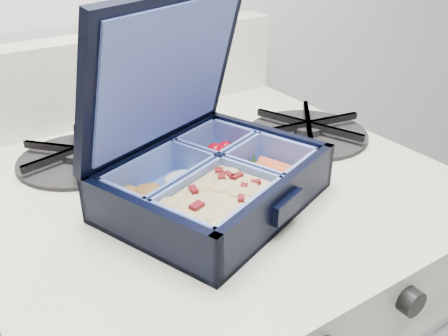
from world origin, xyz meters
TOP-DOWN VIEW (x-y plane):
  - bento_box at (0.35, 1.62)m, footprint 0.29×0.26m
  - burner_grate at (0.58, 1.70)m, footprint 0.21×0.21m
  - burner_grate_rear at (0.25, 1.82)m, footprint 0.20×0.20m
  - fork at (0.40, 1.73)m, footprint 0.13×0.19m

SIDE VIEW (x-z plane):
  - fork at x=0.40m, z-range 0.86..0.87m
  - burner_grate_rear at x=0.25m, z-range 0.86..0.88m
  - burner_grate at x=0.58m, z-range 0.86..0.89m
  - bento_box at x=0.35m, z-range 0.86..0.92m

